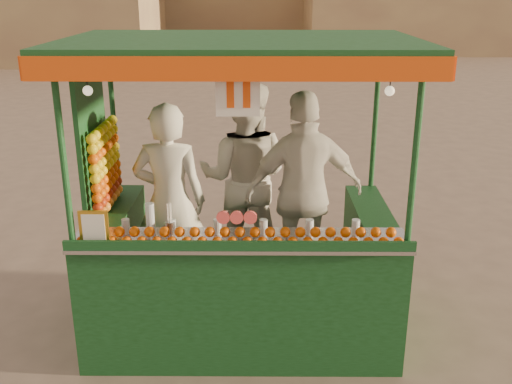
{
  "coord_description": "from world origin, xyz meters",
  "views": [
    {
      "loc": [
        0.3,
        -4.71,
        2.92
      ],
      "look_at": [
        0.27,
        0.01,
        1.25
      ],
      "focal_mm": 41.18,
      "sensor_mm": 36.0,
      "label": 1
    }
  ],
  "objects_px": {
    "juice_cart": "(234,247)",
    "vendor_middle": "(244,178)",
    "vendor_right": "(304,193)",
    "vendor_left": "(170,201)"
  },
  "relations": [
    {
      "from": "juice_cart",
      "to": "vendor_middle",
      "type": "relative_size",
      "value": 1.53
    },
    {
      "from": "juice_cart",
      "to": "vendor_right",
      "type": "xyz_separation_m",
      "value": [
        0.61,
        0.32,
        0.38
      ]
    },
    {
      "from": "vendor_middle",
      "to": "vendor_left",
      "type": "bearing_deg",
      "value": 46.34
    },
    {
      "from": "vendor_left",
      "to": "vendor_right",
      "type": "distance_m",
      "value": 1.18
    },
    {
      "from": "vendor_middle",
      "to": "vendor_right",
      "type": "distance_m",
      "value": 0.66
    },
    {
      "from": "juice_cart",
      "to": "vendor_left",
      "type": "xyz_separation_m",
      "value": [
        -0.56,
        0.2,
        0.34
      ]
    },
    {
      "from": "vendor_left",
      "to": "vendor_middle",
      "type": "xyz_separation_m",
      "value": [
        0.64,
        0.51,
        0.05
      ]
    },
    {
      "from": "vendor_right",
      "to": "juice_cart",
      "type": "bearing_deg",
      "value": 16.66
    },
    {
      "from": "juice_cart",
      "to": "vendor_middle",
      "type": "height_order",
      "value": "juice_cart"
    },
    {
      "from": "juice_cart",
      "to": "vendor_right",
      "type": "relative_size",
      "value": 1.55
    }
  ]
}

